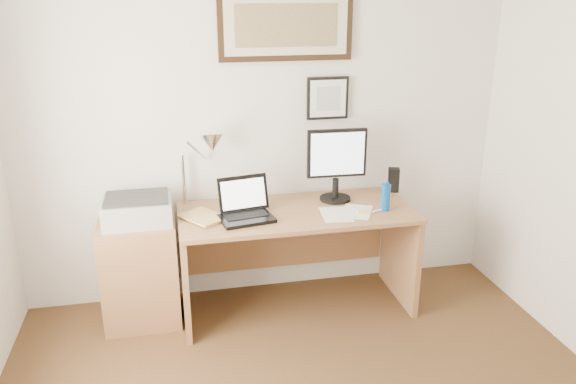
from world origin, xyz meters
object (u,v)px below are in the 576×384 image
object	(u,v)px
side_cabinet	(141,273)
desk	(294,237)
laptop	(245,209)
water_bottle	(386,198)
printer	(137,209)
lcd_monitor	(337,161)
book	(191,222)

from	to	relation	value
side_cabinet	desk	xyz separation A→B (m)	(1.07, 0.04, 0.15)
side_cabinet	laptop	distance (m)	0.84
laptop	side_cabinet	bearing A→B (deg)	171.78
water_bottle	desk	distance (m)	0.71
desk	printer	world-z (taller)	printer
side_cabinet	water_bottle	world-z (taller)	water_bottle
desk	printer	xyz separation A→B (m)	(-1.05, -0.02, 0.30)
water_bottle	desk	size ratio (longest dim) A/B	0.11
lcd_monitor	laptop	bearing A→B (deg)	-164.07
desk	water_bottle	bearing A→B (deg)	-18.81
side_cabinet	printer	xyz separation A→B (m)	(0.02, 0.02, 0.45)
water_bottle	laptop	world-z (taller)	laptop
water_bottle	lcd_monitor	distance (m)	0.43
side_cabinet	lcd_monitor	world-z (taller)	lcd_monitor
side_cabinet	lcd_monitor	distance (m)	1.55
side_cabinet	book	distance (m)	0.54
desk	laptop	xyz separation A→B (m)	(-0.36, -0.14, 0.29)
laptop	book	bearing A→B (deg)	-175.43
laptop	lcd_monitor	size ratio (longest dim) A/B	0.73
side_cabinet	printer	distance (m)	0.45
side_cabinet	lcd_monitor	bearing A→B (deg)	3.73
water_bottle	book	size ratio (longest dim) A/B	0.63
side_cabinet	printer	world-z (taller)	printer
side_cabinet	water_bottle	bearing A→B (deg)	-5.73
side_cabinet	desk	bearing A→B (deg)	1.89
book	printer	xyz separation A→B (m)	(-0.33, 0.15, 0.06)
side_cabinet	water_bottle	distance (m)	1.74
side_cabinet	laptop	world-z (taller)	laptop
water_bottle	book	world-z (taller)	water_bottle
desk	laptop	size ratio (longest dim) A/B	4.24
book	printer	size ratio (longest dim) A/B	0.66
book	lcd_monitor	bearing A→B (deg)	12.08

